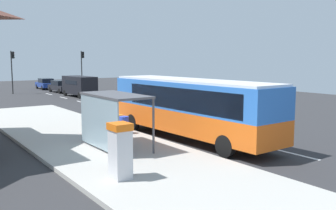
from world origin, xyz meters
TOP-DOWN VIEW (x-y plane):
  - ground_plane at (0.00, 14.00)m, footprint 56.00×92.00m
  - sidewalk_platform at (-6.40, 2.00)m, footprint 6.20×30.00m
  - lane_stripe_seg_0 at (0.25, -6.00)m, footprint 0.16×2.20m
  - lane_stripe_seg_1 at (0.25, -1.00)m, footprint 0.16×2.20m
  - lane_stripe_seg_2 at (0.25, 4.00)m, footprint 0.16×2.20m
  - lane_stripe_seg_3 at (0.25, 9.00)m, footprint 0.16×2.20m
  - lane_stripe_seg_4 at (0.25, 14.00)m, footprint 0.16×2.20m
  - lane_stripe_seg_5 at (0.25, 19.00)m, footprint 0.16×2.20m
  - lane_stripe_seg_6 at (0.25, 24.00)m, footprint 0.16×2.20m
  - lane_stripe_seg_7 at (0.25, 29.00)m, footprint 0.16×2.20m
  - bus at (-1.71, -0.66)m, footprint 2.85×11.08m
  - white_van at (2.20, 24.16)m, footprint 2.22×5.28m
  - sedan_near at (2.30, 36.79)m, footprint 1.97×4.46m
  - sedan_far at (2.30, 30.61)m, footprint 2.05×4.49m
  - ticket_machine at (-8.05, -4.80)m, footprint 0.66×0.76m
  - recycling_bin_blue at (-4.20, 2.00)m, footprint 0.52×0.52m
  - recycling_bin_orange at (-4.20, 2.70)m, footprint 0.52×0.52m
  - recycling_bin_red at (-4.20, 3.40)m, footprint 0.52×0.52m
  - recycling_bin_green at (-4.20, 4.10)m, footprint 0.52×0.52m
  - traffic_light_near_side at (5.50, 31.18)m, footprint 0.49×0.28m
  - traffic_light_far_side at (-3.10, 31.98)m, footprint 0.49×0.28m
  - bus_shelter at (-6.41, -0.69)m, footprint 1.80×4.00m

SIDE VIEW (x-z plane):
  - ground_plane at x=0.00m, z-range -0.04..0.00m
  - lane_stripe_seg_0 at x=0.25m, z-range 0.00..0.01m
  - lane_stripe_seg_1 at x=0.25m, z-range 0.00..0.01m
  - lane_stripe_seg_2 at x=0.25m, z-range 0.00..0.01m
  - lane_stripe_seg_3 at x=0.25m, z-range 0.00..0.01m
  - lane_stripe_seg_4 at x=0.25m, z-range 0.00..0.01m
  - lane_stripe_seg_5 at x=0.25m, z-range 0.00..0.01m
  - lane_stripe_seg_6 at x=0.25m, z-range 0.00..0.01m
  - lane_stripe_seg_7 at x=0.25m, z-range 0.00..0.01m
  - sidewalk_platform at x=-6.40m, z-range 0.00..0.18m
  - recycling_bin_blue at x=-4.20m, z-range 0.18..1.13m
  - recycling_bin_orange at x=-4.20m, z-range 0.18..1.13m
  - recycling_bin_red at x=-4.20m, z-range 0.18..1.13m
  - recycling_bin_green at x=-4.20m, z-range 0.18..1.13m
  - sedan_near at x=2.30m, z-range 0.03..1.55m
  - sedan_far at x=2.30m, z-range 0.03..1.55m
  - ticket_machine at x=-8.05m, z-range 0.20..2.14m
  - white_van at x=2.20m, z-range 0.19..2.49m
  - bus at x=-1.71m, z-range 0.24..3.45m
  - bus_shelter at x=-6.41m, z-range 0.85..3.35m
  - traffic_light_far_side at x=-3.10m, z-range 0.85..6.05m
  - traffic_light_near_side at x=5.50m, z-range 0.85..6.12m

